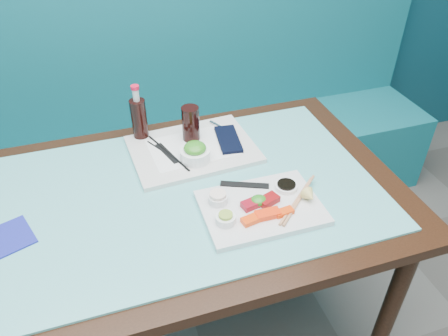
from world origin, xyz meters
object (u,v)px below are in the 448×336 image
object	(u,v)px
booth_bench	(150,147)
seaweed_bowl	(195,155)
sashimi_plate	(261,208)
blue_napkin	(7,238)
cola_bottle_body	(139,121)
cola_glass	(191,124)
dining_table	(187,211)
serving_tray	(193,149)

from	to	relation	value
booth_bench	seaweed_bowl	distance (m)	0.83
sashimi_plate	seaweed_bowl	xyz separation A→B (m)	(-0.13, 0.29, 0.03)
blue_napkin	cola_bottle_body	bearing A→B (deg)	40.88
sashimi_plate	cola_bottle_body	size ratio (longest dim) A/B	2.19
sashimi_plate	seaweed_bowl	distance (m)	0.32
cola_glass	seaweed_bowl	bearing A→B (deg)	-98.75
booth_bench	dining_table	xyz separation A→B (m)	(0.00, -0.84, 0.29)
dining_table	sashimi_plate	bearing A→B (deg)	-39.14
dining_table	cola_glass	world-z (taller)	cola_glass
seaweed_bowl	serving_tray	bearing A→B (deg)	82.41
booth_bench	sashimi_plate	size ratio (longest dim) A/B	8.36
booth_bench	dining_table	distance (m)	0.89
booth_bench	cola_glass	distance (m)	0.75
dining_table	blue_napkin	world-z (taller)	blue_napkin
dining_table	serving_tray	bearing A→B (deg)	69.23
dining_table	blue_napkin	distance (m)	0.54
booth_bench	sashimi_plate	distance (m)	1.09
sashimi_plate	cola_glass	world-z (taller)	cola_glass
sashimi_plate	cola_glass	distance (m)	0.44
sashimi_plate	cola_glass	bearing A→B (deg)	104.72
dining_table	seaweed_bowl	world-z (taller)	seaweed_bowl
seaweed_bowl	cola_bottle_body	size ratio (longest dim) A/B	0.64
serving_tray	sashimi_plate	bearing A→B (deg)	-75.77
seaweed_bowl	cola_bottle_body	distance (m)	0.26
blue_napkin	sashimi_plate	bearing A→B (deg)	-8.70
seaweed_bowl	cola_bottle_body	bearing A→B (deg)	126.04
dining_table	cola_bottle_body	bearing A→B (deg)	103.83
dining_table	sashimi_plate	size ratio (longest dim) A/B	3.90
dining_table	seaweed_bowl	bearing A→B (deg)	62.56
dining_table	sashimi_plate	xyz separation A→B (m)	(0.20, -0.16, 0.10)
sashimi_plate	serving_tray	world-z (taller)	sashimi_plate
cola_glass	serving_tray	bearing A→B (deg)	-100.30
booth_bench	cola_bottle_body	size ratio (longest dim) A/B	18.31
seaweed_bowl	blue_napkin	size ratio (longest dim) A/B	0.78
seaweed_bowl	cola_glass	distance (m)	0.14
seaweed_bowl	cola_glass	xyz separation A→B (m)	(0.02, 0.13, 0.04)
dining_table	seaweed_bowl	size ratio (longest dim) A/B	13.43
seaweed_bowl	blue_napkin	world-z (taller)	seaweed_bowl
sashimi_plate	cola_bottle_body	xyz separation A→B (m)	(-0.28, 0.50, 0.07)
sashimi_plate	seaweed_bowl	bearing A→B (deg)	114.04
serving_tray	cola_bottle_body	xyz separation A→B (m)	(-0.16, 0.13, 0.07)
seaweed_bowl	blue_napkin	xyz separation A→B (m)	(-0.60, -0.18, -0.03)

